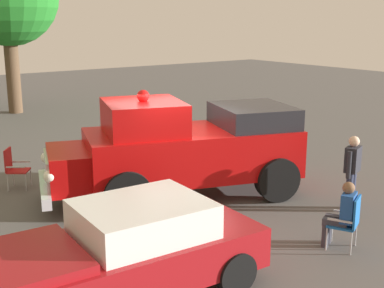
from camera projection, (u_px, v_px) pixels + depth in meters
The scene contains 7 objects.
ground_plane at pixel (172, 198), 12.28m from camera, with size 60.00×60.00×0.00m, color #514F4C.
vintage_fire_truck at pixel (183, 147), 12.15m from camera, with size 6.33×4.00×2.59m.
classic_hot_rod at pixel (123, 252), 7.75m from camera, with size 4.44×2.09×1.46m.
lawn_chair_near_truck at pixel (349, 219), 9.42m from camera, with size 0.66×0.66×1.02m.
lawn_chair_by_car at pixel (13, 166), 12.83m from camera, with size 0.68×0.68×1.02m.
spectator_seated at pixel (342, 212), 9.45m from camera, with size 0.57×0.64×1.29m.
spectator_standing at pixel (352, 168), 11.31m from camera, with size 0.63×0.39×1.68m.
Camera 1 is at (6.48, 9.66, 4.15)m, focal length 48.52 mm.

